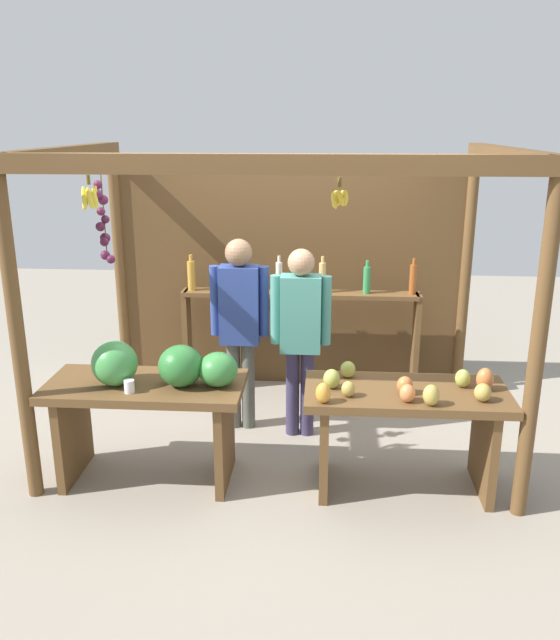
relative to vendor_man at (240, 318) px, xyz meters
The scene contains 7 objects.
ground_plane 1.03m from the vendor_man, 10.82° to the right, with size 12.00×12.00×0.00m, color gray.
market_stall 0.68m from the vendor_man, 52.44° to the left, with size 3.42×2.28×2.32m.
fruit_counter_left 1.06m from the vendor_man, 119.18° to the right, with size 1.40×0.64×1.06m.
fruit_counter_right 1.59m from the vendor_man, 35.29° to the right, with size 1.39×0.64×0.90m.
bottle_shelf_unit 0.89m from the vendor_man, 58.68° to the left, with size 2.20×0.22×1.34m.
vendor_man is the anchor object (origin of this frame).
vendor_woman 0.51m from the vendor_man, 11.59° to the right, with size 0.48×0.21×1.56m.
Camera 1 is at (0.33, -4.95, 2.49)m, focal length 36.42 mm.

